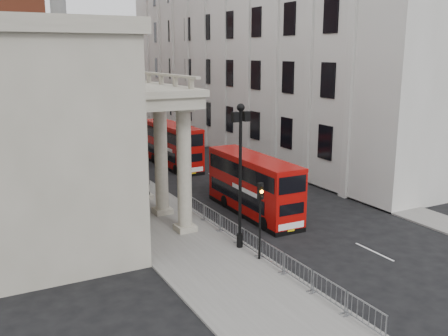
# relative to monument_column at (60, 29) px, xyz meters

# --- Properties ---
(ground) EXTENTS (260.00, 260.00, 0.00)m
(ground) POSITION_rel_monument_column_xyz_m (-6.00, -92.00, -15.98)
(ground) COLOR black
(ground) RESTS_ON ground
(sidewalk_west) EXTENTS (6.00, 140.00, 0.12)m
(sidewalk_west) POSITION_rel_monument_column_xyz_m (-9.00, -62.00, -15.92)
(sidewalk_west) COLOR slate
(sidewalk_west) RESTS_ON ground
(sidewalk_east) EXTENTS (3.00, 140.00, 0.12)m
(sidewalk_east) POSITION_rel_monument_column_xyz_m (7.50, -62.00, -15.92)
(sidewalk_east) COLOR slate
(sidewalk_east) RESTS_ON ground
(kerb) EXTENTS (0.20, 140.00, 0.14)m
(kerb) POSITION_rel_monument_column_xyz_m (-6.05, -62.00, -15.91)
(kerb) COLOR slate
(kerb) RESTS_ON ground
(portico_building) EXTENTS (9.00, 28.00, 12.00)m
(portico_building) POSITION_rel_monument_column_xyz_m (-16.50, -74.00, -9.98)
(portico_building) COLOR gray
(portico_building) RESTS_ON ground
(east_building) EXTENTS (8.00, 55.00, 25.00)m
(east_building) POSITION_rel_monument_column_xyz_m (10.00, -60.00, -3.48)
(east_building) COLOR #BBB8AF
(east_building) RESTS_ON ground
(monument_column) EXTENTS (8.00, 8.00, 54.20)m
(monument_column) POSITION_rel_monument_column_xyz_m (0.00, 0.00, 0.00)
(monument_column) COLOR #60605E
(monument_column) RESTS_ON ground
(lamp_post_south) EXTENTS (1.05, 0.44, 8.32)m
(lamp_post_south) POSITION_rel_monument_column_xyz_m (-6.60, -88.00, -11.07)
(lamp_post_south) COLOR black
(lamp_post_south) RESTS_ON sidewalk_west
(lamp_post_mid) EXTENTS (1.05, 0.44, 8.32)m
(lamp_post_mid) POSITION_rel_monument_column_xyz_m (-6.60, -72.00, -11.07)
(lamp_post_mid) COLOR black
(lamp_post_mid) RESTS_ON sidewalk_west
(lamp_post_north) EXTENTS (1.05, 0.44, 8.32)m
(lamp_post_north) POSITION_rel_monument_column_xyz_m (-6.60, -56.00, -11.07)
(lamp_post_north) COLOR black
(lamp_post_north) RESTS_ON sidewalk_west
(traffic_light) EXTENTS (0.28, 0.33, 4.30)m
(traffic_light) POSITION_rel_monument_column_xyz_m (-6.50, -90.02, -12.88)
(traffic_light) COLOR black
(traffic_light) RESTS_ON sidewalk_west
(crowd_barriers) EXTENTS (0.50, 18.75, 1.10)m
(crowd_barriers) POSITION_rel_monument_column_xyz_m (-6.35, -89.78, -15.31)
(crowd_barriers) COLOR gray
(crowd_barriers) RESTS_ON sidewalk_west
(bus_near) EXTENTS (2.46, 9.61, 4.13)m
(bus_near) POSITION_rel_monument_column_xyz_m (-2.55, -82.75, -13.82)
(bus_near) COLOR #A20A07
(bus_near) RESTS_ON ground
(bus_far) EXTENTS (2.60, 9.91, 4.26)m
(bus_far) POSITION_rel_monument_column_xyz_m (-1.82, -65.87, -13.76)
(bus_far) COLOR #980907
(bus_far) RESTS_ON ground
(pedestrian_a) EXTENTS (0.68, 0.62, 1.55)m
(pedestrian_a) POSITION_rel_monument_column_xyz_m (-8.70, -77.99, -15.09)
(pedestrian_a) COLOR black
(pedestrian_a) RESTS_ON sidewalk_west
(pedestrian_b) EXTENTS (0.92, 0.80, 1.62)m
(pedestrian_b) POSITION_rel_monument_column_xyz_m (-9.04, -73.73, -15.05)
(pedestrian_b) COLOR black
(pedestrian_b) RESTS_ON sidewalk_west
(pedestrian_c) EXTENTS (0.86, 0.63, 1.60)m
(pedestrian_c) POSITION_rel_monument_column_xyz_m (-9.78, -70.54, -15.06)
(pedestrian_c) COLOR black
(pedestrian_c) RESTS_ON sidewalk_west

